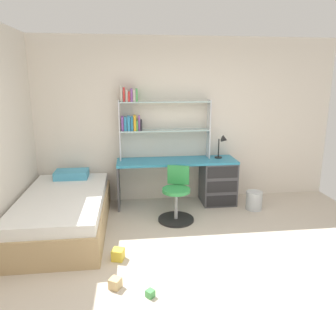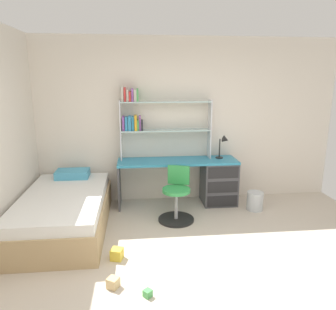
# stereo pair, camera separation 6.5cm
# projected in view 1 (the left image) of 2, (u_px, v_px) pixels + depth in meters

# --- Properties ---
(ground_plane) EXTENTS (5.42, 6.00, 0.02)m
(ground_plane) POSITION_uv_depth(u_px,v_px,m) (207.00, 291.00, 3.10)
(ground_plane) COLOR beige
(room_shell) EXTENTS (5.42, 6.00, 2.67)m
(room_shell) POSITION_uv_depth(u_px,v_px,m) (91.00, 137.00, 3.81)
(room_shell) COLOR silver
(room_shell) RESTS_ON ground_plane
(desk) EXTENTS (1.91, 0.52, 0.75)m
(desk) POSITION_uv_depth(u_px,v_px,m) (207.00, 179.00, 5.20)
(desk) COLOR teal
(desk) RESTS_ON ground_plane
(bookshelf_hutch) EXTENTS (1.45, 0.22, 1.15)m
(bookshelf_hutch) POSITION_uv_depth(u_px,v_px,m) (150.00, 117.00, 5.00)
(bookshelf_hutch) COLOR silver
(bookshelf_hutch) RESTS_ON desk
(desk_lamp) EXTENTS (0.20, 0.17, 0.38)m
(desk_lamp) POSITION_uv_depth(u_px,v_px,m) (223.00, 143.00, 5.12)
(desk_lamp) COLOR black
(desk_lamp) RESTS_ON desk
(swivel_chair) EXTENTS (0.52, 0.52, 0.78)m
(swivel_chair) POSITION_uv_depth(u_px,v_px,m) (176.00, 200.00, 4.58)
(swivel_chair) COLOR black
(swivel_chair) RESTS_ON ground_plane
(bed_platform) EXTENTS (1.12, 2.00, 0.62)m
(bed_platform) POSITION_uv_depth(u_px,v_px,m) (64.00, 212.00, 4.29)
(bed_platform) COLOR tan
(bed_platform) RESTS_ON ground_plane
(waste_bin) EXTENTS (0.25, 0.25, 0.29)m
(waste_bin) POSITION_uv_depth(u_px,v_px,m) (254.00, 200.00, 4.99)
(waste_bin) COLOR silver
(waste_bin) RESTS_ON ground_plane
(toy_block_natural_0) EXTENTS (0.14, 0.14, 0.10)m
(toy_block_natural_0) POSITION_uv_depth(u_px,v_px,m) (115.00, 283.00, 3.11)
(toy_block_natural_0) COLOR tan
(toy_block_natural_0) RESTS_ON ground_plane
(toy_block_green_1) EXTENTS (0.10, 0.10, 0.07)m
(toy_block_green_1) POSITION_uv_depth(u_px,v_px,m) (150.00, 294.00, 2.99)
(toy_block_green_1) COLOR #479E51
(toy_block_green_1) RESTS_ON ground_plane
(toy_block_yellow_2) EXTENTS (0.16, 0.16, 0.13)m
(toy_block_yellow_2) POSITION_uv_depth(u_px,v_px,m) (118.00, 254.00, 3.60)
(toy_block_yellow_2) COLOR gold
(toy_block_yellow_2) RESTS_ON ground_plane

